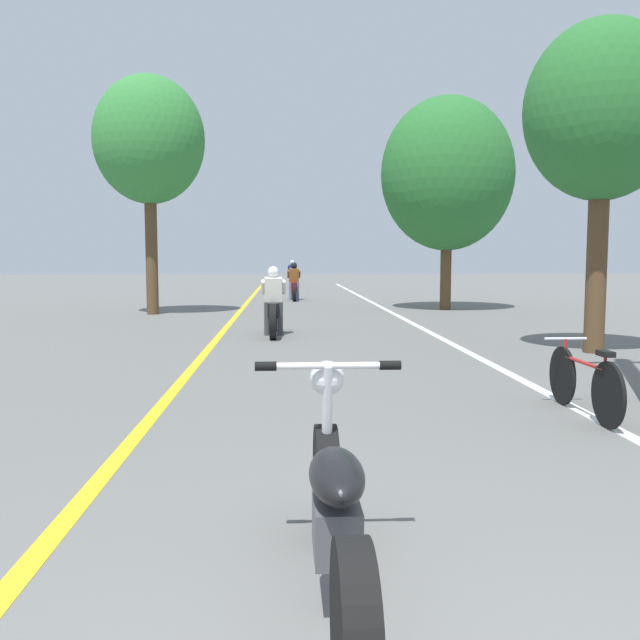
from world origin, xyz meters
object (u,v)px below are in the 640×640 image
object	(u,v)px
roadside_tree_right_far	(447,174)
motorcycle_foreground	(336,514)
roadside_tree_left	(149,141)
motorcycle_rider_lead	(274,309)
roadside_tree_right_near	(602,113)
motorcycle_rider_mid	(294,286)
bicycle_parked	(584,382)
motorcycle_rider_far	(292,277)

from	to	relation	value
roadside_tree_right_far	motorcycle_foreground	world-z (taller)	roadside_tree_right_far
roadside_tree_left	motorcycle_rider_lead	distance (m)	7.33
roadside_tree_right_near	motorcycle_rider_lead	size ratio (longest dim) A/B	2.45
motorcycle_foreground	motorcycle_rider_lead	bearing A→B (deg)	92.46
roadside_tree_right_near	motorcycle_rider_mid	size ratio (longest dim) A/B	2.43
roadside_tree_right_far	bicycle_parked	distance (m)	13.92
motorcycle_foreground	bicycle_parked	world-z (taller)	motorcycle_foreground
motorcycle_rider_lead	motorcycle_rider_mid	world-z (taller)	same
motorcycle_rider_mid	roadside_tree_left	bearing A→B (deg)	-123.60
motorcycle_rider_lead	bicycle_parked	xyz separation A→B (m)	(3.12, -7.00, -0.18)
roadside_tree_right_near	roadside_tree_left	world-z (taller)	roadside_tree_left
roadside_tree_right_near	roadside_tree_right_far	distance (m)	9.05
motorcycle_rider_mid	motorcycle_rider_far	xyz separation A→B (m)	(0.06, 11.20, 0.00)
motorcycle_rider_lead	motorcycle_rider_far	distance (m)	22.17
motorcycle_rider_lead	motorcycle_rider_far	bearing A→B (deg)	88.42
motorcycle_rider_lead	motorcycle_rider_far	world-z (taller)	motorcycle_rider_far
roadside_tree_left	bicycle_parked	bearing A→B (deg)	-61.89
motorcycle_foreground	motorcycle_rider_lead	world-z (taller)	motorcycle_rider_lead
roadside_tree_left	motorcycle_rider_mid	distance (m)	8.13
motorcycle_rider_lead	bicycle_parked	bearing A→B (deg)	-65.98
motorcycle_rider_lead	roadside_tree_left	bearing A→B (deg)	123.26
roadside_tree_left	motorcycle_rider_mid	xyz separation A→B (m)	(3.89, 5.86, -4.07)
roadside_tree_right_far	motorcycle_rider_lead	distance (m)	8.71
bicycle_parked	motorcycle_foreground	bearing A→B (deg)	-127.77
roadside_tree_right_near	motorcycle_rider_mid	world-z (taller)	roadside_tree_right_near
roadside_tree_right_far	bicycle_parked	world-z (taller)	roadside_tree_right_far
motorcycle_rider_far	bicycle_parked	size ratio (longest dim) A/B	1.26
bicycle_parked	roadside_tree_left	bearing A→B (deg)	118.11
motorcycle_foreground	motorcycle_rider_lead	xyz separation A→B (m)	(-0.45, 10.45, 0.11)
roadside_tree_left	motorcycle_rider_lead	world-z (taller)	roadside_tree_left
roadside_tree_right_near	bicycle_parked	size ratio (longest dim) A/B	3.24
motorcycle_rider_mid	motorcycle_rider_far	distance (m)	11.20
motorcycle_rider_far	roadside_tree_right_near	bearing A→B (deg)	-79.53
motorcycle_rider_mid	bicycle_parked	size ratio (longest dim) A/B	1.33
roadside_tree_right_near	motorcycle_foreground	size ratio (longest dim) A/B	2.45
motorcycle_rider_lead	bicycle_parked	distance (m)	7.67
motorcycle_foreground	motorcycle_rider_mid	bearing A→B (deg)	89.73
roadside_tree_right_far	roadside_tree_left	xyz separation A→B (m)	(-8.28, -1.22, 0.66)
roadside_tree_right_far	motorcycle_rider_mid	distance (m)	7.24
roadside_tree_right_near	bicycle_parked	world-z (taller)	roadside_tree_right_near
motorcycle_foreground	roadside_tree_left	bearing A→B (deg)	103.71
motorcycle_foreground	motorcycle_rider_lead	size ratio (longest dim) A/B	1.00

